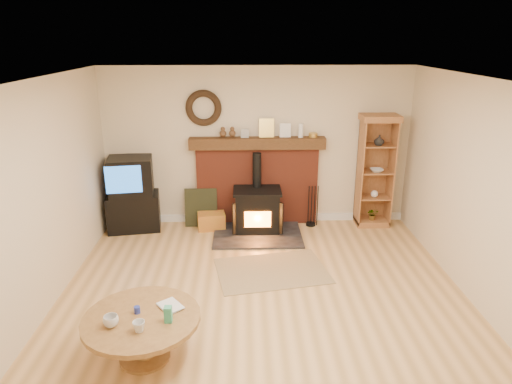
{
  "coord_description": "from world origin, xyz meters",
  "views": [
    {
      "loc": [
        -0.22,
        -4.57,
        3.03
      ],
      "look_at": [
        -0.07,
        1.0,
        1.12
      ],
      "focal_mm": 32.0,
      "sensor_mm": 36.0,
      "label": 1
    }
  ],
  "objects_px": {
    "wood_stove": "(257,212)",
    "coffee_table": "(142,325)",
    "curio_cabinet": "(375,171)",
    "tv_unit": "(133,195)"
  },
  "relations": [
    {
      "from": "wood_stove",
      "to": "coffee_table",
      "type": "bearing_deg",
      "value": -111.48
    },
    {
      "from": "wood_stove",
      "to": "curio_cabinet",
      "type": "distance_m",
      "value": 2.05
    },
    {
      "from": "wood_stove",
      "to": "curio_cabinet",
      "type": "relative_size",
      "value": 0.75
    },
    {
      "from": "tv_unit",
      "to": "curio_cabinet",
      "type": "relative_size",
      "value": 0.65
    },
    {
      "from": "tv_unit",
      "to": "coffee_table",
      "type": "height_order",
      "value": "tv_unit"
    },
    {
      "from": "tv_unit",
      "to": "coffee_table",
      "type": "bearing_deg",
      "value": -76.01
    },
    {
      "from": "curio_cabinet",
      "to": "tv_unit",
      "type": "bearing_deg",
      "value": -178.77
    },
    {
      "from": "tv_unit",
      "to": "coffee_table",
      "type": "distance_m",
      "value": 3.37
    },
    {
      "from": "tv_unit",
      "to": "curio_cabinet",
      "type": "xyz_separation_m",
      "value": [
        3.96,
        0.09,
        0.35
      ]
    },
    {
      "from": "curio_cabinet",
      "to": "coffee_table",
      "type": "distance_m",
      "value": 4.63
    }
  ]
}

